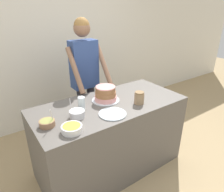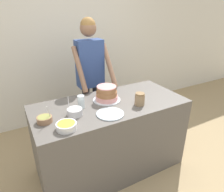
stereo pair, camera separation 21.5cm
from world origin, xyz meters
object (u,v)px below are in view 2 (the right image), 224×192
object	(u,v)px
frosting_bowl_orange	(66,126)
frosting_bowl_white	(75,112)
drinking_glass	(81,102)
stoneware_jar	(140,99)
person_baker	(90,69)
cake	(107,94)
ceramic_plate	(110,114)
frosting_bowl_olive	(45,119)

from	to	relation	value
frosting_bowl_orange	frosting_bowl_white	bearing A→B (deg)	53.97
drinking_glass	stoneware_jar	xyz separation A→B (m)	(0.58, -0.24, -0.00)
person_baker	frosting_bowl_white	distance (m)	0.94
cake	ceramic_plate	world-z (taller)	cake
frosting_bowl_olive	ceramic_plate	distance (m)	0.62
person_baker	frosting_bowl_white	bearing A→B (deg)	-122.83
frosting_bowl_olive	stoneware_jar	size ratio (longest dim) A/B	1.34
cake	drinking_glass	world-z (taller)	cake
person_baker	stoneware_jar	bearing A→B (deg)	-77.79
frosting_bowl_orange	stoneware_jar	size ratio (longest dim) A/B	1.31
frosting_bowl_orange	frosting_bowl_white	distance (m)	0.25
cake	drinking_glass	bearing A→B (deg)	-173.15
drinking_glass	ceramic_plate	size ratio (longest dim) A/B	0.50
frosting_bowl_orange	stoneware_jar	xyz separation A→B (m)	(0.84, 0.08, 0.04)
person_baker	ceramic_plate	size ratio (longest dim) A/B	6.34
frosting_bowl_orange	stoneware_jar	world-z (taller)	stoneware_jar
person_baker	frosting_bowl_white	size ratio (longest dim) A/B	8.99
frosting_bowl_olive	frosting_bowl_white	xyz separation A→B (m)	(0.29, -0.01, 0.01)
cake	frosting_bowl_orange	bearing A→B (deg)	-148.34
person_baker	drinking_glass	distance (m)	0.78
cake	frosting_bowl_orange	world-z (taller)	cake
cake	stoneware_jar	xyz separation A→B (m)	(0.26, -0.27, -0.01)
person_baker	stoneware_jar	size ratio (longest dim) A/B	12.82
cake	frosting_bowl_orange	distance (m)	0.68
frosting_bowl_olive	cake	bearing A→B (deg)	11.52
person_baker	frosting_bowl_orange	world-z (taller)	person_baker
frosting_bowl_olive	frosting_bowl_white	distance (m)	0.29
frosting_bowl_olive	stoneware_jar	bearing A→B (deg)	-7.32
cake	frosting_bowl_olive	bearing A→B (deg)	-168.48
person_baker	cake	bearing A→B (deg)	-96.42
person_baker	frosting_bowl_olive	bearing A→B (deg)	-135.83
cake	ceramic_plate	bearing A→B (deg)	-111.11
person_baker	frosting_bowl_olive	world-z (taller)	person_baker
frosting_bowl_orange	frosting_bowl_olive	distance (m)	0.25
frosting_bowl_white	ceramic_plate	xyz separation A→B (m)	(0.31, -0.15, -0.03)
cake	frosting_bowl_olive	size ratio (longest dim) A/B	1.71
frosting_bowl_olive	stoneware_jar	distance (m)	1.00
ceramic_plate	frosting_bowl_olive	bearing A→B (deg)	165.00
cake	stoneware_jar	bearing A→B (deg)	-46.05
person_baker	frosting_bowl_orange	bearing A→B (deg)	-123.50
frosting_bowl_white	stoneware_jar	bearing A→B (deg)	-9.54
cake	frosting_bowl_orange	xyz separation A→B (m)	(-0.58, -0.36, -0.05)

